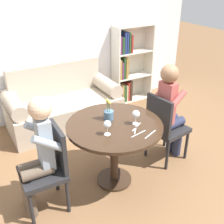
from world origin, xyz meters
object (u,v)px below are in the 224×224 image
bookshelf_right (127,66)px  person_left (38,154)px  person_right (170,110)px  wine_glass_left (107,125)px  chair_right (164,126)px  couch (63,106)px  chair_left (49,166)px  wine_glass_right (136,114)px  flower_vase (109,113)px

bookshelf_right → person_left: 2.80m
bookshelf_right → person_right: 1.82m
person_left → wine_glass_left: bearing=78.9°
bookshelf_right → person_left: (-2.16, -1.79, 0.02)m
person_left → bookshelf_right: bearing=131.9°
chair_right → person_right: (0.09, 0.02, 0.18)m
couch → wine_glass_left: (-0.16, -1.68, 0.55)m
chair_left → chair_right: same height
couch → chair_right: bearing=-63.8°
wine_glass_right → flower_vase: size_ratio=0.63×
wine_glass_right → wine_glass_left: bearing=-175.0°
person_left → person_right: 1.64m
person_right → wine_glass_left: (-0.98, -0.20, 0.19)m
person_left → wine_glass_right: 1.04m
bookshelf_right → person_left: bookshelf_right is taller
bookshelf_right → chair_right: bookshelf_right is taller
wine_glass_right → bookshelf_right: bearing=59.1°
chair_left → flower_vase: flower_vase is taller
person_right → flower_vase: 0.84m
chair_left → wine_glass_left: size_ratio=5.85×
bookshelf_right → chair_right: size_ratio=1.50×
wine_glass_left → wine_glass_right: bearing=5.0°
person_left → wine_glass_left: 0.70m
flower_vase → chair_right: bearing=-5.8°
chair_left → person_left: bearing=-91.6°
bookshelf_right → wine_glass_left: (-1.50, -1.94, 0.22)m
person_left → wine_glass_right: (1.01, -0.13, 0.20)m
bookshelf_right → flower_vase: bookshelf_right is taller
person_left → person_right: bearing=94.0°
wine_glass_left → wine_glass_right: size_ratio=0.98×
wine_glass_right → couch: bearing=96.7°
bookshelf_right → person_right: bearing=-106.6°
person_right → flower_vase: bearing=78.5°
wine_glass_left → wine_glass_right: 0.36m
bookshelf_right → chair_left: bookshelf_right is taller
chair_right → wine_glass_left: wine_glass_left is taller
bookshelf_right → chair_right: bearing=-109.0°
chair_left → bookshelf_right: bearing=133.2°
wine_glass_left → bookshelf_right: bearing=52.3°
couch → bookshelf_right: bookshelf_right is taller
couch → wine_glass_left: bearing=-95.5°
couch → chair_left: 1.70m
wine_glass_left → person_left: bearing=166.5°
couch → wine_glass_left: couch is taller
flower_vase → bookshelf_right: bearing=51.5°
chair_left → wine_glass_right: (0.93, -0.12, 0.37)m
couch → wine_glass_left: 1.77m
chair_right → person_left: person_left is taller
chair_right → person_left: (-1.55, -0.03, 0.17)m
person_left → wine_glass_left: person_left is taller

